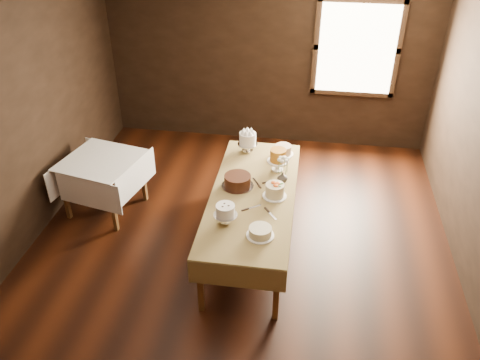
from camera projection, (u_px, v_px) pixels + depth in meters
name	position (u px, v px, depth m)	size (l,w,h in m)	color
floor	(237.00, 257.00, 5.80)	(5.00, 6.00, 0.01)	black
ceiling	(236.00, 13.00, 4.28)	(5.00, 6.00, 0.01)	beige
wall_back	(268.00, 57.00, 7.53)	(5.00, 0.02, 2.80)	black
wall_left	(10.00, 136.00, 5.36)	(0.02, 6.00, 2.80)	black
window	(357.00, 49.00, 7.20)	(1.10, 0.05, 1.30)	#FFEABF
display_table	(253.00, 197.00, 5.63)	(0.95, 2.40, 0.74)	#4D2F15
side_table	(102.00, 165.00, 6.25)	(1.07, 1.07, 0.76)	#4D2F15
cake_meringue	(248.00, 143.00, 6.34)	(0.26, 0.26, 0.27)	silver
cake_speckled	(283.00, 150.00, 6.31)	(0.30, 0.30, 0.13)	white
cake_caramel	(278.00, 161.00, 5.95)	(0.26, 0.26, 0.30)	white
cake_chocolate	(238.00, 181.00, 5.68)	(0.37, 0.37, 0.14)	silver
cake_flowers	(275.00, 191.00, 5.50)	(0.27, 0.27, 0.16)	white
cake_swirl	(225.00, 215.00, 5.09)	(0.27, 0.27, 0.23)	silver
cake_cream	(260.00, 232.00, 4.94)	(0.32, 0.32, 0.10)	white
cake_server_a	(255.00, 207.00, 5.37)	(0.24, 0.03, 0.01)	silver
cake_server_b	(273.00, 216.00, 5.23)	(0.24, 0.03, 0.01)	silver
cake_server_c	(255.00, 181.00, 5.81)	(0.24, 0.03, 0.01)	silver
cake_server_d	(276.00, 181.00, 5.80)	(0.24, 0.03, 0.01)	silver
flower_vase	(282.00, 177.00, 5.76)	(0.12, 0.12, 0.13)	#2D2823
flower_bouquet	(283.00, 164.00, 5.66)	(0.14, 0.14, 0.20)	white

